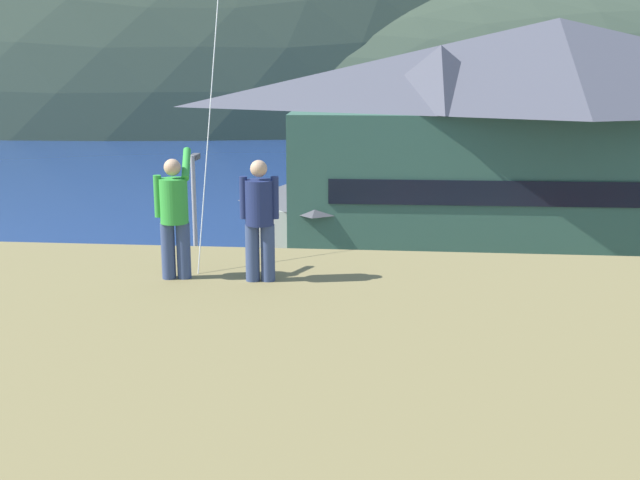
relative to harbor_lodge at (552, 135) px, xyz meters
name	(u,v)px	position (x,y,z in m)	size (l,w,h in m)	color
ground_plane	(330,477)	(-8.83, -21.77, -6.10)	(600.00, 600.00, 0.00)	#66604C
parking_lot_pad	(344,389)	(-8.83, -16.77, -6.05)	(40.00, 20.00, 0.10)	gray
bay_water	(381,157)	(-8.83, 38.23, -6.09)	(360.00, 84.00, 0.03)	navy
far_hill_west_ridge	(120,115)	(-51.80, 86.76, -6.10)	(145.09, 75.51, 83.09)	#42513D
far_hill_east_peak	(352,117)	(-14.48, 87.55, -6.10)	(134.42, 68.71, 48.02)	#42513D
harbor_lodge	(552,135)	(0.00, 0.00, 0.00)	(26.26, 10.80, 11.50)	#38604C
storage_shed_waterside	(327,216)	(-10.66, -1.90, -3.76)	(6.69, 5.57, 4.51)	beige
wharf_dock	(382,204)	(-8.28, 12.08, -5.75)	(3.20, 12.71, 0.70)	#70604C
moored_boat_wharfside	(324,204)	(-11.79, 9.48, -5.38)	(2.54, 7.35, 2.16)	silver
moored_boat_outer_mooring	(437,204)	(-4.82, 10.26, -5.38)	(2.31, 7.01, 2.16)	navy
parked_car_mid_row_center	(287,404)	(-10.10, -20.13, -5.04)	(4.32, 2.30, 1.82)	#B28923
parked_car_front_row_end	(122,325)	(-16.42, -14.53, -5.04)	(4.31, 2.27, 1.82)	silver
parked_car_front_row_silver	(266,327)	(-11.58, -14.32, -5.04)	(4.29, 2.24, 1.82)	black
parked_car_corner_spot	(471,336)	(-4.88, -14.49, -5.04)	(4.24, 2.13, 1.82)	silver
parked_car_mid_row_near	(502,447)	(-4.83, -21.93, -5.04)	(4.31, 2.26, 1.82)	red
parking_light_pole	(195,226)	(-14.66, -11.21, -2.35)	(0.24, 0.78, 6.26)	#ADADB2
person_kite_flyer	(174,214)	(-10.55, -28.17, 1.60)	(0.52, 0.69, 1.86)	#384770
person_companion	(260,217)	(-9.32, -28.19, 1.59)	(0.55, 0.40, 1.74)	#384770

